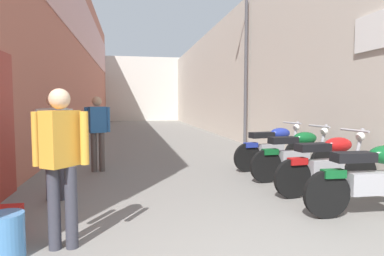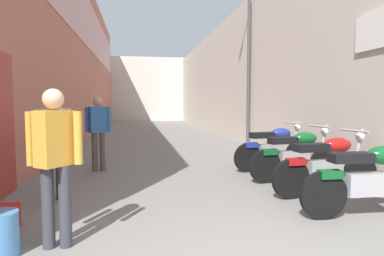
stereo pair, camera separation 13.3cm
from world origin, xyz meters
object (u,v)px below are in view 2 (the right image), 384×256
Objects in this scene: pedestrian_mid_alley at (53,138)px; pedestrian_further_down at (98,128)px; street_lamp at (246,58)px; motorcycle_nearest at (371,178)px; pedestrian_by_doorway at (55,156)px; motorcycle_fourth at (274,147)px; motorcycle_third at (296,154)px; motorcycle_second at (327,164)px.

pedestrian_further_down is (0.41, 2.02, 0.00)m from pedestrian_mid_alley.
motorcycle_nearest is at bearing -95.82° from street_lamp.
pedestrian_further_down is at bearing 78.46° from pedestrian_mid_alley.
pedestrian_by_doorway is 3.76m from pedestrian_further_down.
motorcycle_fourth is at bearing 20.21° from pedestrian_mid_alley.
motorcycle_nearest is at bearing -90.00° from motorcycle_third.
pedestrian_mid_alley is (-4.11, 0.49, 0.42)m from motorcycle_second.
motorcycle_third is (-0.00, 0.99, 0.00)m from motorcycle_second.
pedestrian_mid_alley is (-4.11, -1.51, 0.42)m from motorcycle_fourth.
street_lamp is (0.71, 4.97, 2.41)m from motorcycle_third.
motorcycle_second is at bearing 90.00° from motorcycle_nearest.
pedestrian_mid_alley is at bearing -131.36° from street_lamp.
street_lamp is (0.71, 3.95, 2.41)m from motorcycle_fourth.
motorcycle_third is 4.02m from pedestrian_further_down.
motorcycle_third is at bearing 6.92° from pedestrian_mid_alley.
motorcycle_nearest is 3.71m from pedestrian_by_doorway.
pedestrian_by_doorway is at bearing -89.81° from pedestrian_further_down.
pedestrian_mid_alley and pedestrian_further_down have the same top height.
pedestrian_further_down reaches higher than motorcycle_nearest.
motorcycle_second is at bearing 18.67° from pedestrian_by_doorway.
pedestrian_by_doorway is (-3.68, -0.28, 0.42)m from motorcycle_nearest.
motorcycle_second is at bearing -90.00° from motorcycle_third.
pedestrian_by_doorway reaches higher than motorcycle_nearest.
pedestrian_further_down is 5.93m from street_lamp.
pedestrian_by_doorway is (-3.68, -1.24, 0.42)m from motorcycle_second.
motorcycle_fourth is at bearing 90.01° from motorcycle_third.
motorcycle_nearest is at bearing -90.00° from motorcycle_second.
motorcycle_second is 0.99m from motorcycle_third.
motorcycle_third is 4.32m from pedestrian_by_doorway.
motorcycle_third is 1.18× the size of pedestrian_by_doorway.
motorcycle_fourth is 4.39m from pedestrian_mid_alley.
street_lamp reaches higher than pedestrian_further_down.
pedestrian_by_doorway is at bearing -148.75° from motorcycle_third.
street_lamp reaches higher than motorcycle_nearest.
pedestrian_by_doorway is 1.00× the size of pedestrian_mid_alley.
motorcycle_nearest and motorcycle_third have the same top height.
pedestrian_by_doorway and pedestrian_mid_alley have the same top height.
pedestrian_further_down is (-3.69, 3.48, 0.42)m from motorcycle_nearest.
motorcycle_fourth is 4.92m from pedestrian_by_doorway.
pedestrian_further_down is 0.31× the size of street_lamp.
motorcycle_fourth is at bearing 41.42° from pedestrian_by_doorway.
street_lamp reaches higher than motorcycle_second.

